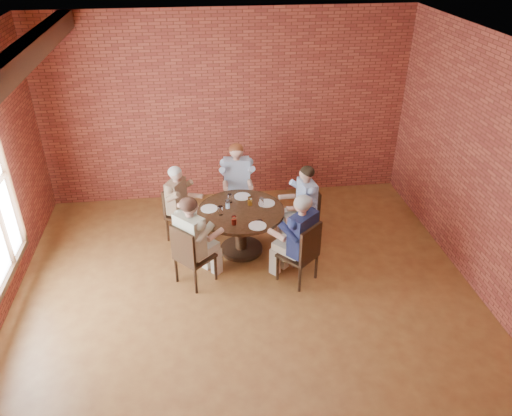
{
  "coord_description": "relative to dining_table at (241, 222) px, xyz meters",
  "views": [
    {
      "loc": [
        -0.57,
        -4.99,
        4.63
      ],
      "look_at": [
        0.2,
        1.0,
        1.1
      ],
      "focal_mm": 35.0,
      "sensor_mm": 36.0,
      "label": 1
    }
  ],
  "objects": [
    {
      "name": "ceiling",
      "position": [
        -0.04,
        -1.56,
        2.87
      ],
      "size": [
        7.0,
        7.0,
        0.0
      ],
      "primitive_type": "plane",
      "rotation": [
        3.14,
        0.0,
        0.0
      ],
      "color": "silver",
      "rests_on": "wall_back"
    },
    {
      "name": "plate_d",
      "position": [
        0.19,
        -0.49,
        0.23
      ],
      "size": [
        0.26,
        0.26,
        0.01
      ],
      "primitive_type": "cylinder",
      "color": "white",
      "rests_on": "dining_table"
    },
    {
      "name": "chair_c",
      "position": [
        -1.0,
        0.54,
        -0.03
      ],
      "size": [
        0.55,
        0.55,
        0.91
      ],
      "rotation": [
        0.0,
        0.0,
        1.08
      ],
      "color": "#321D10",
      "rests_on": "floor"
    },
    {
      "name": "plate_b",
      "position": [
        0.07,
        0.41,
        0.23
      ],
      "size": [
        0.26,
        0.26,
        0.01
      ],
      "primitive_type": "cylinder",
      "color": "white",
      "rests_on": "dining_table"
    },
    {
      "name": "diner_e",
      "position": [
        0.73,
        -0.83,
        0.18
      ],
      "size": [
        0.9,
        0.91,
        1.41
      ],
      "primitive_type": null,
      "rotation": [
        0.0,
        0.0,
        3.87
      ],
      "color": "#191F46",
      "rests_on": "floor"
    },
    {
      "name": "floor",
      "position": [
        -0.04,
        -1.56,
        -0.53
      ],
      "size": [
        7.0,
        7.0,
        0.0
      ],
      "primitive_type": "plane",
      "color": "#94602D",
      "rests_on": "ground"
    },
    {
      "name": "wall_back",
      "position": [
        -0.04,
        1.94,
        1.17
      ],
      "size": [
        7.0,
        0.0,
        7.0
      ],
      "primitive_type": "plane",
      "rotation": [
        1.57,
        0.0,
        0.0
      ],
      "color": "#963D2B",
      "rests_on": "ground"
    },
    {
      "name": "plate_a",
      "position": [
        0.42,
        0.14,
        0.23
      ],
      "size": [
        0.26,
        0.26,
        0.01
      ],
      "primitive_type": "cylinder",
      "color": "white",
      "rests_on": "dining_table"
    },
    {
      "name": "glass_f",
      "position": [
        -0.14,
        -0.4,
        0.29
      ],
      "size": [
        0.07,
        0.07,
        0.14
      ],
      "primitive_type": "cylinder",
      "color": "white",
      "rests_on": "dining_table"
    },
    {
      "name": "glass_b",
      "position": [
        0.16,
        0.13,
        0.29
      ],
      "size": [
        0.07,
        0.07,
        0.14
      ],
      "primitive_type": "cylinder",
      "color": "white",
      "rests_on": "dining_table"
    },
    {
      "name": "diner_c",
      "position": [
        -0.93,
        0.5,
        0.12
      ],
      "size": [
        0.78,
        0.73,
        1.29
      ],
      "primitive_type": null,
      "rotation": [
        0.0,
        0.0,
        1.08
      ],
      "color": "brown",
      "rests_on": "floor"
    },
    {
      "name": "smartphone",
      "position": [
        0.25,
        -0.4,
        0.23
      ],
      "size": [
        0.1,
        0.16,
        0.01
      ],
      "primitive_type": "cube",
      "rotation": [
        0.0,
        0.0,
        0.19
      ],
      "color": "black",
      "rests_on": "dining_table"
    },
    {
      "name": "diner_a",
      "position": [
        1.0,
        0.16,
        0.14
      ],
      "size": [
        0.73,
        0.63,
        1.34
      ],
      "primitive_type": null,
      "rotation": [
        0.0,
        0.0,
        -1.42
      ],
      "color": "#446BB3",
      "rests_on": "floor"
    },
    {
      "name": "chair_b",
      "position": [
        0.04,
        1.09,
        -0.0
      ],
      "size": [
        0.48,
        0.48,
        0.97
      ],
      "rotation": [
        0.0,
        0.0,
        -0.04
      ],
      "color": "#321D10",
      "rests_on": "floor"
    },
    {
      "name": "chair_d",
      "position": [
        -0.8,
        -0.74,
        -0.0
      ],
      "size": [
        0.65,
        0.65,
        0.98
      ],
      "rotation": [
        0.0,
        0.0,
        2.32
      ],
      "color": "#321D10",
      "rests_on": "floor"
    },
    {
      "name": "glass_a",
      "position": [
        0.33,
        0.08,
        0.29
      ],
      "size": [
        0.07,
        0.07,
        0.14
      ],
      "primitive_type": "cylinder",
      "color": "white",
      "rests_on": "dining_table"
    },
    {
      "name": "diner_d",
      "position": [
        -0.73,
        -0.68,
        0.17
      ],
      "size": [
        0.9,
        0.9,
        1.41
      ],
      "primitive_type": null,
      "rotation": [
        0.0,
        0.0,
        2.32
      ],
      "color": "#C7AC9C",
      "rests_on": "floor"
    },
    {
      "name": "glass_e",
      "position": [
        -0.31,
        -0.09,
        0.29
      ],
      "size": [
        0.07,
        0.07,
        0.14
      ],
      "primitive_type": "cylinder",
      "color": "white",
      "rests_on": "dining_table"
    },
    {
      "name": "dining_table",
      "position": [
        0.0,
        0.0,
        0.0
      ],
      "size": [
        1.34,
        1.34,
        0.75
      ],
      "color": "#321D10",
      "rests_on": "floor"
    },
    {
      "name": "chair_e",
      "position": [
        0.79,
        -0.9,
        -0.0
      ],
      "size": [
        0.65,
        0.65,
        0.98
      ],
      "rotation": [
        0.0,
        0.0,
        3.87
      ],
      "color": "#321D10",
      "rests_on": "floor"
    },
    {
      "name": "plate_c",
      "position": [
        -0.48,
        0.09,
        0.23
      ],
      "size": [
        0.26,
        0.26,
        0.01
      ],
      "primitive_type": "cylinder",
      "color": "white",
      "rests_on": "dining_table"
    },
    {
      "name": "diner_b",
      "position": [
        0.04,
        0.99,
        0.17
      ],
      "size": [
        0.59,
        0.72,
        1.4
      ],
      "primitive_type": null,
      "rotation": [
        0.0,
        0.0,
        -0.04
      ],
      "color": "#9BAAC6",
      "rests_on": "floor"
    },
    {
      "name": "chair_a",
      "position": [
        1.09,
        0.17,
        -0.02
      ],
      "size": [
        0.49,
        0.49,
        0.94
      ],
      "rotation": [
        0.0,
        0.0,
        -1.42
      ],
      "color": "#321D10",
      "rests_on": "floor"
    },
    {
      "name": "wall_right",
      "position": [
        3.21,
        -1.56,
        1.17
      ],
      "size": [
        0.0,
        7.0,
        7.0
      ],
      "primitive_type": "plane",
      "rotation": [
        1.57,
        0.0,
        -1.57
      ],
      "color": "#963D2B",
      "rests_on": "ground"
    },
    {
      "name": "glass_c",
      "position": [
        -0.14,
        0.26,
        0.29
      ],
      "size": [
        0.07,
        0.07,
        0.14
      ],
      "primitive_type": "cylinder",
      "color": "white",
      "rests_on": "dining_table"
    },
    {
      "name": "glass_d",
      "position": [
        -0.19,
        0.09,
        0.29
      ],
      "size": [
        0.07,
        0.07,
        0.14
      ],
      "primitive_type": "cylinder",
      "color": "white",
      "rests_on": "dining_table"
    }
  ]
}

